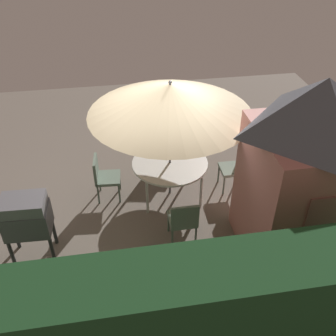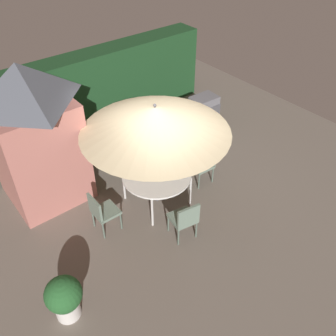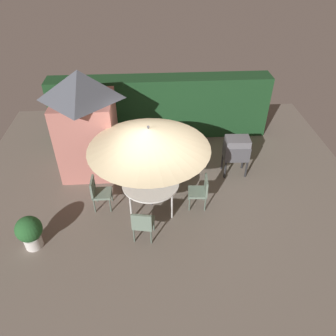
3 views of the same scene
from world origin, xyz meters
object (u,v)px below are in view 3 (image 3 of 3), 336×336
(patio_table, at_px, (151,184))
(chair_far_side, at_px, (150,159))
(patio_umbrella, at_px, (149,138))
(chair_toward_house, at_px, (143,223))
(garden_shed, at_px, (86,123))
(chair_near_shed, at_px, (201,190))
(potted_plant_by_shed, at_px, (30,231))
(bbq_grill, at_px, (237,149))
(chair_toward_hedge, at_px, (98,191))

(patio_table, height_order, chair_far_side, chair_far_side)
(patio_umbrella, height_order, chair_toward_house, patio_umbrella)
(patio_table, height_order, patio_umbrella, patio_umbrella)
(garden_shed, height_order, chair_far_side, garden_shed)
(patio_umbrella, relative_size, chair_far_side, 3.19)
(chair_near_shed, distance_m, potted_plant_by_shed, 4.15)
(potted_plant_by_shed, bearing_deg, chair_far_side, 42.84)
(bbq_grill, relative_size, chair_toward_hedge, 1.33)
(chair_near_shed, xyz_separation_m, chair_far_side, (-1.27, 1.43, 0.00))
(chair_toward_house, bearing_deg, garden_shed, 117.80)
(chair_toward_hedge, bearing_deg, patio_umbrella, -0.61)
(chair_far_side, bearing_deg, patio_umbrella, -90.04)
(patio_table, height_order, chair_near_shed, chair_near_shed)
(garden_shed, distance_m, chair_far_side, 2.05)
(garden_shed, xyz_separation_m, chair_toward_hedge, (0.39, -1.72, -1.04))
(chair_toward_hedge, bearing_deg, chair_near_shed, -2.43)
(bbq_grill, bearing_deg, garden_shed, 173.00)
(bbq_grill, distance_m, potted_plant_by_shed, 5.73)
(garden_shed, height_order, chair_toward_hedge, garden_shed)
(patio_umbrella, height_order, chair_near_shed, patio_umbrella)
(garden_shed, distance_m, bbq_grill, 4.27)
(garden_shed, bearing_deg, patio_table, -45.18)
(bbq_grill, height_order, chair_far_side, bbq_grill)
(garden_shed, height_order, potted_plant_by_shed, garden_shed)
(patio_table, distance_m, bbq_grill, 2.75)
(garden_shed, relative_size, bbq_grill, 2.54)
(chair_toward_house, bearing_deg, potted_plant_by_shed, -178.75)
(chair_far_side, bearing_deg, patio_table, -90.04)
(bbq_grill, height_order, chair_near_shed, bbq_grill)
(patio_table, distance_m, potted_plant_by_shed, 2.99)
(chair_toward_house, height_order, potted_plant_by_shed, chair_toward_house)
(patio_table, bearing_deg, patio_umbrella, -165.96)
(patio_umbrella, bearing_deg, potted_plant_by_shed, -156.32)
(chair_far_side, bearing_deg, chair_toward_hedge, -135.27)
(patio_umbrella, bearing_deg, bbq_grill, 26.34)
(chair_far_side, height_order, potted_plant_by_shed, chair_far_side)
(chair_far_side, xyz_separation_m, chair_toward_hedge, (-1.33, -1.32, 0.00))
(patio_table, relative_size, bbq_grill, 1.20)
(garden_shed, height_order, patio_table, garden_shed)
(chair_near_shed, height_order, chair_toward_hedge, same)
(bbq_grill, xyz_separation_m, chair_toward_hedge, (-3.79, -1.20, -0.33))
(patio_table, distance_m, patio_umbrella, 1.37)
(garden_shed, relative_size, chair_toward_house, 3.39)
(patio_table, distance_m, chair_toward_hedge, 1.34)
(patio_umbrella, height_order, chair_toward_hedge, patio_umbrella)
(garden_shed, bearing_deg, chair_toward_hedge, -77.20)
(chair_far_side, height_order, chair_toward_house, same)
(bbq_grill, xyz_separation_m, chair_toward_house, (-2.67, -2.36, -0.33))
(patio_table, height_order, potted_plant_by_shed, potted_plant_by_shed)
(patio_table, distance_m, chair_toward_house, 1.17)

